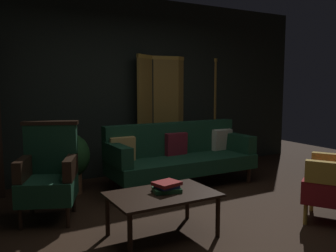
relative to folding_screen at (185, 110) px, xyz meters
The scene contains 10 objects.
ground_plane 2.90m from the folding_screen, 117.25° to the right, with size 10.00×10.00×0.00m, color black.
back_wall 1.32m from the folding_screen, behind, with size 7.20×0.10×2.80m, color black.
folding_screen is the anchor object (origin of this frame).
velvet_couch 1.31m from the folding_screen, 125.76° to the right, with size 2.12×0.78×0.88m.
coffee_table 3.04m from the folding_screen, 125.99° to the right, with size 1.00×0.64×0.42m.
armchair_wing_left 2.98m from the folding_screen, 151.56° to the right, with size 0.76×0.75×1.04m.
potted_plant 2.31m from the folding_screen, 163.74° to the right, with size 0.50×0.50×0.80m.
book_green_cloth 2.97m from the folding_screen, 125.29° to the right, with size 0.26×0.18×0.04m, color #1E4C28.
book_navy_cloth 2.97m from the folding_screen, 125.29° to the right, with size 0.19×0.18×0.03m, color navy.
book_red_leather 2.96m from the folding_screen, 125.29° to the right, with size 0.24×0.20×0.03m, color maroon.
Camera 1 is at (-2.06, -2.87, 1.45)m, focal length 38.41 mm.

